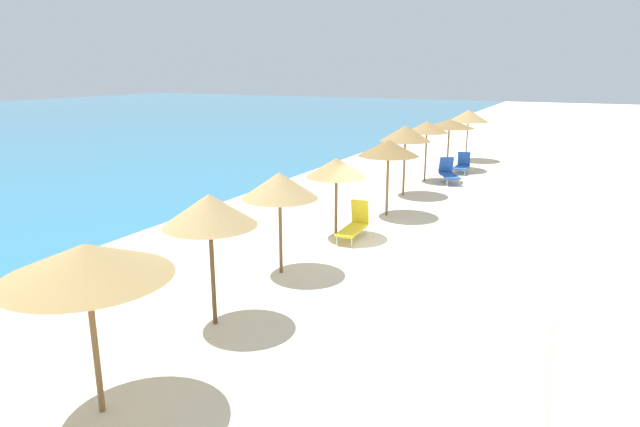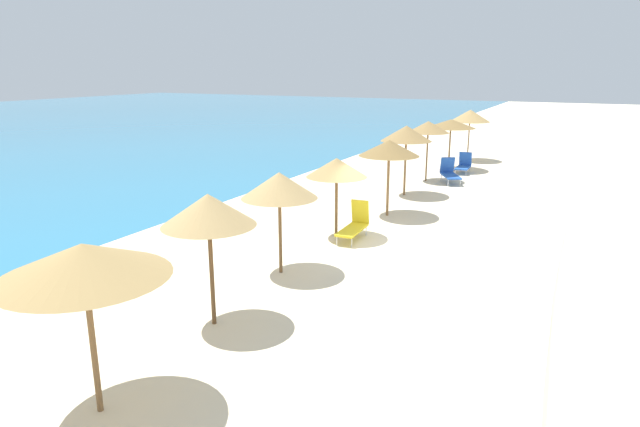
# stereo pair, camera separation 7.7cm
# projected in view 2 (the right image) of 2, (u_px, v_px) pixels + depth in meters

# --- Properties ---
(ground_plane) EXTENTS (160.00, 160.00, 0.00)m
(ground_plane) POSITION_uv_depth(u_px,v_px,m) (381.00, 245.00, 17.03)
(ground_plane) COLOR beige
(beach_umbrella_2) EXTENTS (2.56, 2.56, 2.80)m
(beach_umbrella_2) POSITION_uv_depth(u_px,v_px,m) (83.00, 261.00, 8.15)
(beach_umbrella_2) COLOR brown
(beach_umbrella_2) RESTS_ON ground_plane
(beach_umbrella_3) EXTENTS (1.95, 1.95, 2.84)m
(beach_umbrella_3) POSITION_uv_depth(u_px,v_px,m) (208.00, 210.00, 11.14)
(beach_umbrella_3) COLOR brown
(beach_umbrella_3) RESTS_ON ground_plane
(beach_umbrella_4) EXTENTS (1.99, 1.99, 2.72)m
(beach_umbrella_4) POSITION_uv_depth(u_px,v_px,m) (279.00, 186.00, 14.13)
(beach_umbrella_4) COLOR brown
(beach_umbrella_4) RESTS_ON ground_plane
(beach_umbrella_5) EXTENTS (1.93, 1.93, 2.57)m
(beach_umbrella_5) POSITION_uv_depth(u_px,v_px,m) (337.00, 168.00, 17.26)
(beach_umbrella_5) COLOR brown
(beach_umbrella_5) RESTS_ON ground_plane
(beach_umbrella_6) EXTENTS (2.19, 2.19, 2.79)m
(beach_umbrella_6) POSITION_uv_depth(u_px,v_px,m) (389.00, 148.00, 19.78)
(beach_umbrella_6) COLOR brown
(beach_umbrella_6) RESTS_ON ground_plane
(beach_umbrella_7) EXTENTS (2.14, 2.14, 2.97)m
(beach_umbrella_7) POSITION_uv_depth(u_px,v_px,m) (406.00, 134.00, 23.03)
(beach_umbrella_7) COLOR brown
(beach_umbrella_7) RESTS_ON ground_plane
(beach_umbrella_8) EXTENTS (1.99, 1.99, 2.87)m
(beach_umbrella_8) POSITION_uv_depth(u_px,v_px,m) (428.00, 127.00, 25.99)
(beach_umbrella_8) COLOR brown
(beach_umbrella_8) RESTS_ON ground_plane
(beach_umbrella_9) EXTENTS (2.57, 2.57, 2.68)m
(beach_umbrella_9) POSITION_uv_depth(u_px,v_px,m) (451.00, 124.00, 28.98)
(beach_umbrella_9) COLOR brown
(beach_umbrella_9) RESTS_ON ground_plane
(beach_umbrella_10) EXTENTS (2.30, 2.30, 2.95)m
(beach_umbrella_10) POSITION_uv_depth(u_px,v_px,m) (470.00, 116.00, 31.90)
(beach_umbrella_10) COLOR brown
(beach_umbrella_10) RESTS_ON ground_plane
(lounge_chair_0) EXTENTS (1.68, 0.66, 1.16)m
(lounge_chair_0) POSITION_uv_depth(u_px,v_px,m) (355.00, 224.00, 17.54)
(lounge_chair_0) COLOR yellow
(lounge_chair_0) RESTS_ON ground_plane
(lounge_chair_2) EXTENTS (1.39, 0.69, 1.04)m
(lounge_chair_2) POSITION_uv_depth(u_px,v_px,m) (464.00, 165.00, 28.54)
(lounge_chair_2) COLOR blue
(lounge_chair_2) RESTS_ON ground_plane
(lounge_chair_3) EXTENTS (1.77, 1.37, 1.15)m
(lounge_chair_3) POSITION_uv_depth(u_px,v_px,m) (450.00, 173.00, 26.14)
(lounge_chair_3) COLOR blue
(lounge_chair_3) RESTS_ON ground_plane
(beach_ball) EXTENTS (0.36, 0.36, 0.36)m
(beach_ball) POSITION_uv_depth(u_px,v_px,m) (466.00, 163.00, 30.48)
(beach_ball) COLOR blue
(beach_ball) RESTS_ON ground_plane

